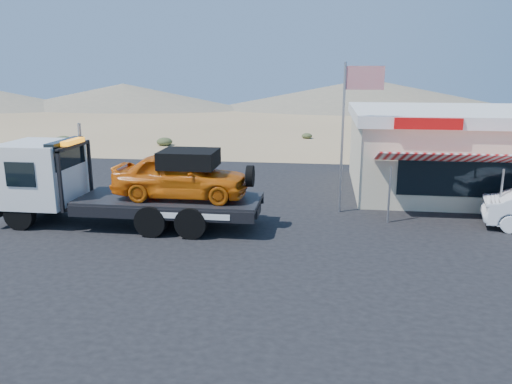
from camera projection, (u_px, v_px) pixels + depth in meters
The scene contains 7 objects.
ground at pixel (202, 244), 16.85m from camera, with size 120.00×120.00×0.00m, color #957B54.
asphalt_lot at pixel (270, 220), 19.47m from camera, with size 32.00×24.00×0.02m, color black.
tow_truck at pixel (123, 180), 18.55m from camera, with size 9.59×2.84×3.21m.
jerky_store at pixel (462, 150), 23.63m from camera, with size 10.40×9.97×3.90m.
flagpole at pixel (349, 121), 19.62m from camera, with size 1.55×0.10×6.00m.
desert_scrub at pixel (11, 161), 30.14m from camera, with size 26.58×33.37×0.78m.
distant_hills at pixel (227, 96), 70.66m from camera, with size 126.00×48.00×4.20m.
Camera 1 is at (3.93, -15.52, 5.83)m, focal length 35.00 mm.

